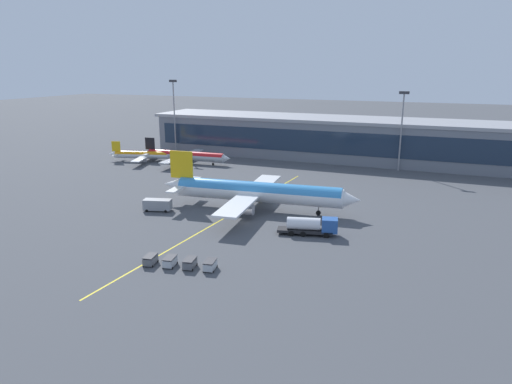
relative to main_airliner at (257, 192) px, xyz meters
The scene contains 14 objects.
ground_plane 8.94m from the main_airliner, 82.94° to the right, with size 700.00×700.00×0.00m, color #47494F.
apron_lead_in_line 8.10m from the main_airliner, 122.67° to the right, with size 0.30×80.00×0.01m, color yellow.
terminal_building 66.19m from the main_airliner, 75.55° to the left, with size 154.93×22.15×13.41m.
main_airliner is the anchor object (origin of this frame).
fuel_tanker 18.37m from the main_airliner, 34.83° to the right, with size 11.09×4.97×3.25m.
lavatory_truck 21.05m from the main_airliner, 155.73° to the right, with size 6.21×3.83×2.50m.
baggage_cart_0 33.01m from the main_airliner, 97.76° to the right, with size 2.04×2.89×1.48m.
baggage_cart_1 32.16m from the main_airliner, 92.31° to the right, with size 2.04×2.89×1.48m.
baggage_cart_2 31.61m from the main_airliner, 86.62° to the right, with size 2.04×2.89×1.48m.
baggage_cart_3 31.38m from the main_airliner, 80.78° to the right, with size 2.04×2.89×1.48m.
commuter_jet_far 54.93m from the main_airliner, 136.64° to the left, with size 31.09×24.76×7.54m.
commuter_jet_near 62.88m from the main_airliner, 145.97° to the left, with size 25.65×20.69×6.46m.
apron_light_mast_0 58.02m from the main_airliner, 65.47° to the left, with size 2.80×0.50×22.88m.
apron_light_mast_1 74.49m from the main_airliner, 135.06° to the left, with size 2.80×0.50×25.30m.
Camera 1 is at (34.91, -80.04, 29.49)m, focal length 32.70 mm.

